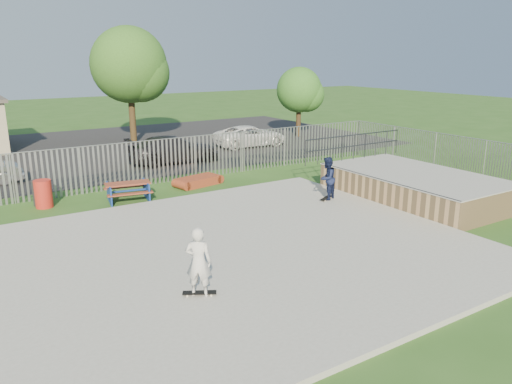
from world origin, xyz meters
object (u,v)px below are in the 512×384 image
trash_bin_grey (41,193)px  skater_navy (327,178)px  trash_bin_red (43,194)px  car_white (250,136)px  tree_right (299,90)px  skater_white (198,262)px  tree_mid (129,65)px  picnic_table (128,191)px  funbox (198,181)px  car_dark (174,149)px

trash_bin_grey → skater_navy: bearing=-31.1°
trash_bin_red → car_white: (13.63, 6.97, 0.14)m
car_white → trash_bin_grey: bearing=119.0°
trash_bin_red → tree_right: tree_right is taller
car_white → skater_white: (-11.97, -16.96, 0.33)m
car_white → tree_right: 5.84m
trash_bin_grey → skater_white: skater_white is taller
trash_bin_grey → trash_bin_red: bearing=-85.3°
trash_bin_red → tree_mid: size_ratio=0.14×
picnic_table → skater_navy: 7.91m
skater_white → tree_mid: bearing=-66.2°
tree_mid → skater_navy: 18.07m
trash_bin_red → skater_white: size_ratio=0.63×
funbox → car_dark: size_ratio=0.41×
picnic_table → car_dark: 7.28m
trash_bin_grey → car_dark: bearing=31.1°
car_white → tree_right: (4.99, 1.57, 2.60)m
funbox → skater_white: (-4.80, -9.86, 0.81)m
car_white → skater_navy: (-4.15, -12.33, 0.33)m
trash_bin_red → tree_mid: tree_mid is taller
funbox → skater_navy: size_ratio=1.21×
car_dark → skater_navy: 10.46m
picnic_table → tree_right: 18.43m
picnic_table → car_white: bearing=46.3°
tree_mid → trash_bin_grey: bearing=-123.5°
trash_bin_red → tree_right: 20.67m
picnic_table → car_dark: (4.47, 5.74, 0.36)m
skater_white → trash_bin_grey: bearing=-41.5°
trash_bin_grey → car_white: car_white is taller
trash_bin_red → funbox: bearing=-1.2°
car_white → tree_mid: (-5.86, 5.21, 4.35)m
trash_bin_red → skater_white: bearing=-80.6°
tree_mid → tree_right: bearing=-18.6°
car_dark → skater_navy: (1.99, -10.27, 0.26)m
funbox → car_white: bearing=32.6°
car_dark → tree_right: tree_right is taller
car_dark → car_white: size_ratio=1.06×
tree_right → skater_navy: bearing=-123.3°
tree_right → skater_navy: 16.79m
car_dark → skater_navy: skater_navy is taller
skater_navy → car_white: bearing=-134.3°
picnic_table → tree_mid: 14.60m
picnic_table → skater_navy: skater_navy is taller
trash_bin_red → tree_mid: (7.77, 12.18, 4.48)m
car_white → skater_navy: skater_navy is taller
picnic_table → trash_bin_grey: bearing=168.4°
trash_bin_red → picnic_table: bearing=-15.3°
tree_right → picnic_table: bearing=-149.0°
tree_right → car_dark: bearing=-162.0°
car_white → skater_white: 20.76m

